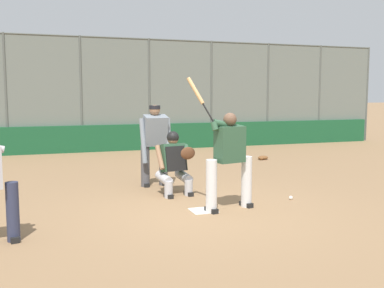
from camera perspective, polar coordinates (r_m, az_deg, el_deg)
ground_plane at (r=7.82m, az=1.44°, el=-8.48°), size 160.00×160.00×0.00m
home_plate_marker at (r=7.82m, az=1.44°, el=-8.43°), size 0.43×0.43×0.01m
backstop_fence at (r=16.11m, az=-9.62°, el=6.54°), size 21.67×0.08×3.98m
padding_wall at (r=16.09m, az=-9.45°, el=0.78°), size 21.16×0.18×0.93m
bleachers_beyond at (r=18.58m, az=-6.11°, el=1.32°), size 15.11×1.95×1.16m
batter_at_plate at (r=7.76m, az=4.73°, el=-1.67°), size 1.16×0.58×2.29m
catcher_behind_plate at (r=8.91m, az=-2.22°, el=-2.32°), size 0.71×0.82×1.27m
umpire_home at (r=9.74m, az=-4.74°, el=0.17°), size 0.72×0.46×1.77m
spare_bat_near_backstop at (r=15.36m, az=5.01°, el=-1.04°), size 0.56×0.76×0.07m
fielding_glove_on_dirt at (r=13.94m, az=8.98°, el=-1.73°), size 0.34×0.26×0.12m
baseball_loose at (r=8.81m, az=12.44°, el=-6.68°), size 0.07×0.07×0.07m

